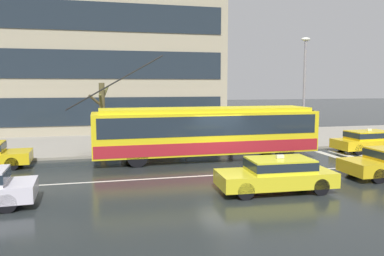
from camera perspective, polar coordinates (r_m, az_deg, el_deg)
ground_plane at (r=18.52m, az=5.18°, el=-6.05°), size 160.00×160.00×0.00m
sidewalk_slab at (r=27.11m, az=-0.92°, el=-1.87°), size 80.00×10.00×0.14m
crosswalk_stripe_edge_near at (r=22.49m, az=21.19°, el=-4.22°), size 0.44×4.40×0.01m
crosswalk_stripe_inner_a at (r=23.01m, az=23.04°, el=-4.06°), size 0.44×4.40×0.01m
crosswalk_stripe_center at (r=23.55m, az=24.81°, el=-3.91°), size 0.44×4.40×0.01m
crosswalk_stripe_inner_b at (r=24.12m, az=26.49°, el=-3.76°), size 0.44×4.40×0.01m
lane_centre_line at (r=17.41m, az=6.45°, el=-6.86°), size 72.00×0.14×0.01m
trolleybus at (r=20.49m, az=2.21°, el=-0.43°), size 13.18×2.64×5.51m
taxi_ahead_of_bus at (r=25.27m, az=25.11°, el=-1.65°), size 4.62×1.93×1.39m
taxi_oncoming_near at (r=14.79m, az=12.59°, el=-6.61°), size 4.43×1.93×1.39m
bus_shelter at (r=23.09m, az=-6.01°, el=1.39°), size 4.08×1.84×2.39m
pedestrian_at_shelter at (r=22.73m, az=-9.72°, el=0.86°), size 1.07×1.07×2.08m
pedestrian_approaching_curb at (r=25.00m, az=6.06°, el=1.26°), size 1.32×1.32×2.05m
street_lamp at (r=25.26m, az=16.50°, el=6.58°), size 0.60×0.32×6.83m
street_tree_bare at (r=24.43m, az=-13.32°, el=2.26°), size 1.30×1.46×3.99m
office_tower_corner_left at (r=38.00m, az=-13.56°, el=14.19°), size 20.55×15.22×18.41m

